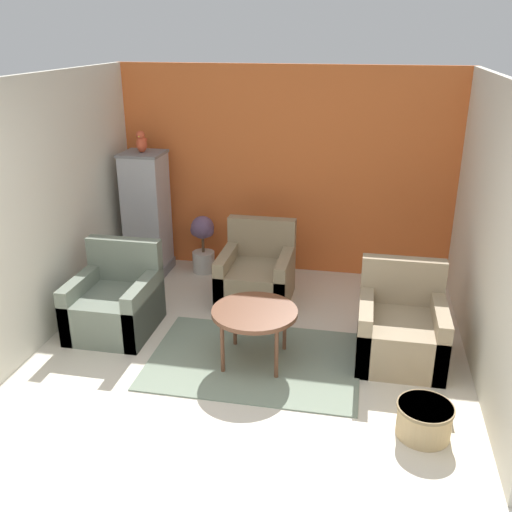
{
  "coord_description": "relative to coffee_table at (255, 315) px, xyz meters",
  "views": [
    {
      "loc": [
        0.94,
        -2.99,
        2.78
      ],
      "look_at": [
        0.0,
        1.77,
        0.85
      ],
      "focal_mm": 40.0,
      "sensor_mm": 36.0,
      "label": 1
    }
  ],
  "objects": [
    {
      "name": "armchair_right",
      "position": [
        1.27,
        0.32,
        -0.19
      ],
      "size": [
        0.76,
        0.82,
        0.85
      ],
      "color": "#9E896B",
      "rests_on": "ground_plane"
    },
    {
      "name": "wall_right",
      "position": [
        1.92,
        0.41,
        0.75
      ],
      "size": [
        0.06,
        3.55,
        2.44
      ],
      "color": "beige",
      "rests_on": "ground_plane"
    },
    {
      "name": "armchair_left",
      "position": [
        -1.46,
        0.32,
        -0.19
      ],
      "size": [
        0.76,
        0.82,
        0.85
      ],
      "color": "slate",
      "rests_on": "ground_plane"
    },
    {
      "name": "parrot",
      "position": [
        -1.67,
        1.78,
        1.12
      ],
      "size": [
        0.12,
        0.21,
        0.25
      ],
      "color": "#D14C2D",
      "rests_on": "birdcage"
    },
    {
      "name": "wall_back_accent",
      "position": [
        -0.07,
        2.22,
        0.75
      ],
      "size": [
        4.04,
        0.06,
        2.44
      ],
      "color": "orange",
      "rests_on": "ground_plane"
    },
    {
      "name": "coffee_table",
      "position": [
        0.0,
        0.0,
        0.0
      ],
      "size": [
        0.76,
        0.76,
        0.51
      ],
      "color": "brown",
      "rests_on": "ground_plane"
    },
    {
      "name": "potted_plant",
      "position": [
        -1.02,
        1.89,
        -0.08
      ],
      "size": [
        0.3,
        0.28,
        0.71
      ],
      "color": "beige",
      "rests_on": "ground_plane"
    },
    {
      "name": "ground_plane",
      "position": [
        -0.07,
        -1.36,
        -0.47
      ],
      "size": [
        20.0,
        20.0,
        0.0
      ],
      "primitive_type": "plane",
      "color": "beige",
      "rests_on": "ground"
    },
    {
      "name": "wicker_basket",
      "position": [
        1.41,
        -0.75,
        -0.33
      ],
      "size": [
        0.41,
        0.41,
        0.25
      ],
      "color": "tan",
      "rests_on": "ground_plane"
    },
    {
      "name": "birdcage",
      "position": [
        -1.67,
        1.78,
        0.27
      ],
      "size": [
        0.48,
        0.48,
        1.48
      ],
      "color": "slate",
      "rests_on": "ground_plane"
    },
    {
      "name": "wall_left",
      "position": [
        -2.06,
        0.41,
        0.75
      ],
      "size": [
        0.06,
        3.55,
        2.44
      ],
      "color": "beige",
      "rests_on": "ground_plane"
    },
    {
      "name": "area_rug",
      "position": [
        0.0,
        0.0,
        -0.46
      ],
      "size": [
        1.88,
        1.32,
        0.01
      ],
      "color": "gray",
      "rests_on": "ground_plane"
    },
    {
      "name": "armchair_middle",
      "position": [
        -0.23,
        1.24,
        -0.19
      ],
      "size": [
        0.76,
        0.82,
        0.85
      ],
      "color": "#8E7A5B",
      "rests_on": "ground_plane"
    }
  ]
}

